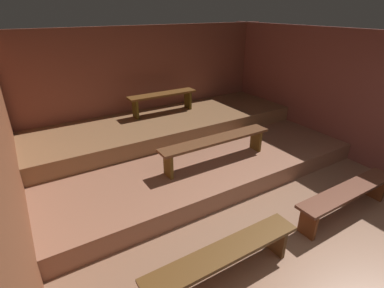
{
  "coord_description": "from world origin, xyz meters",
  "views": [
    {
      "loc": [
        -2.48,
        -0.95,
        2.64
      ],
      "look_at": [
        -0.08,
        2.95,
        0.5
      ],
      "focal_mm": 27.42,
      "sensor_mm": 36.0,
      "label": 1
    }
  ],
  "objects_px": {
    "bench_floor_left": "(224,257)",
    "bench_floor_right": "(348,194)",
    "bench_middle_center": "(163,98)",
    "bench_lower_center": "(216,143)"
  },
  "relations": [
    {
      "from": "bench_floor_left",
      "to": "bench_lower_center",
      "type": "distance_m",
      "value": 2.13
    },
    {
      "from": "bench_floor_left",
      "to": "bench_floor_right",
      "type": "xyz_separation_m",
      "value": [
        2.09,
        0.0,
        0.0
      ]
    },
    {
      "from": "bench_floor_right",
      "to": "bench_middle_center",
      "type": "bearing_deg",
      "value": 104.24
    },
    {
      "from": "bench_lower_center",
      "to": "bench_middle_center",
      "type": "relative_size",
      "value": 1.36
    },
    {
      "from": "bench_floor_left",
      "to": "bench_middle_center",
      "type": "xyz_separation_m",
      "value": [
        1.16,
        3.68,
        0.59
      ]
    },
    {
      "from": "bench_middle_center",
      "to": "bench_floor_left",
      "type": "bearing_deg",
      "value": -107.42
    },
    {
      "from": "bench_floor_left",
      "to": "bench_lower_center",
      "type": "height_order",
      "value": "bench_lower_center"
    },
    {
      "from": "bench_floor_left",
      "to": "bench_floor_right",
      "type": "height_order",
      "value": "same"
    },
    {
      "from": "bench_lower_center",
      "to": "bench_floor_right",
      "type": "bearing_deg",
      "value": -62.13
    },
    {
      "from": "bench_floor_right",
      "to": "bench_lower_center",
      "type": "height_order",
      "value": "bench_lower_center"
    }
  ]
}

